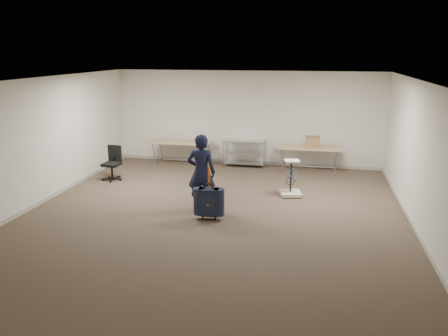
# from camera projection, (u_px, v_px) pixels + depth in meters

# --- Properties ---
(ground) EXTENTS (9.00, 9.00, 0.00)m
(ground) POSITION_uv_depth(u_px,v_px,m) (213.00, 216.00, 9.17)
(ground) COLOR #413327
(ground) RESTS_ON ground
(room_shell) EXTENTS (8.00, 9.00, 9.00)m
(room_shell) POSITION_uv_depth(u_px,v_px,m) (226.00, 193.00, 10.46)
(room_shell) COLOR white
(room_shell) RESTS_ON ground
(folding_table_left) EXTENTS (1.80, 0.75, 0.73)m
(folding_table_left) POSITION_uv_depth(u_px,v_px,m) (181.00, 143.00, 13.10)
(folding_table_left) COLOR tan
(folding_table_left) RESTS_ON ground
(folding_table_right) EXTENTS (1.80, 0.75, 0.73)m
(folding_table_right) POSITION_uv_depth(u_px,v_px,m) (310.00, 149.00, 12.35)
(folding_table_right) COLOR tan
(folding_table_right) RESTS_ON ground
(wire_shelf) EXTENTS (1.22, 0.47, 0.80)m
(wire_shelf) POSITION_uv_depth(u_px,v_px,m) (245.00, 152.00, 13.02)
(wire_shelf) COLOR silver
(wire_shelf) RESTS_ON ground
(person) EXTENTS (0.64, 0.44, 1.68)m
(person) POSITION_uv_depth(u_px,v_px,m) (201.00, 172.00, 9.34)
(person) COLOR black
(person) RESTS_ON ground
(suitcase) EXTENTS (0.43, 0.27, 1.12)m
(suitcase) POSITION_uv_depth(u_px,v_px,m) (209.00, 202.00, 8.89)
(suitcase) COLOR #161B31
(suitcase) RESTS_ON ground
(office_chair) EXTENTS (0.55, 0.55, 0.91)m
(office_chair) POSITION_uv_depth(u_px,v_px,m) (113.00, 170.00, 11.70)
(office_chair) COLOR black
(office_chair) RESTS_ON ground
(equipment_cart) EXTENTS (0.58, 0.58, 0.88)m
(equipment_cart) POSITION_uv_depth(u_px,v_px,m) (291.00, 186.00, 10.39)
(equipment_cart) COLOR beige
(equipment_cart) RESTS_ON ground
(cardboard_box) EXTENTS (0.40, 0.30, 0.29)m
(cardboard_box) POSITION_uv_depth(u_px,v_px,m) (313.00, 141.00, 12.35)
(cardboard_box) COLOR olive
(cardboard_box) RESTS_ON folding_table_right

